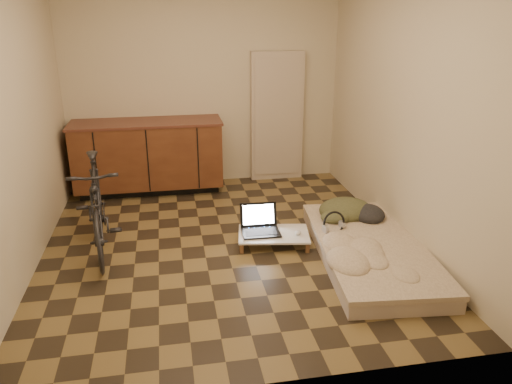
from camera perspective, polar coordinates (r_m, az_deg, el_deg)
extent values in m
cube|color=brown|center=(5.01, -3.50, -5.98)|extent=(3.50, 4.00, 0.00)
cube|color=beige|center=(6.55, -5.98, 12.18)|extent=(3.50, 0.00, 2.60)
cube|color=beige|center=(2.68, 1.24, 0.25)|extent=(3.50, 0.00, 2.60)
cube|color=beige|center=(4.72, -25.61, 7.13)|extent=(0.00, 4.00, 2.60)
cube|color=beige|center=(5.09, 16.38, 9.13)|extent=(0.00, 4.00, 2.60)
cube|color=black|center=(6.58, -11.91, 0.64)|extent=(1.70, 0.48, 0.10)
cube|color=#492414|center=(6.41, -12.20, 4.23)|extent=(1.80, 0.60, 0.78)
cube|color=#542A1E|center=(6.31, -12.47, 7.76)|extent=(1.84, 0.62, 0.03)
cube|color=#C2AF99|center=(6.71, 2.41, 8.56)|extent=(0.70, 0.10, 1.70)
imported|color=black|center=(4.93, -17.76, -1.00)|extent=(0.64, 1.61, 1.01)
cube|color=#BBA896|center=(4.83, 12.90, -6.73)|extent=(1.10, 2.02, 0.12)
cube|color=beige|center=(4.80, 12.98, -5.84)|extent=(1.12, 2.04, 0.05)
cube|color=brown|center=(4.82, -1.65, -6.46)|extent=(0.04, 0.04, 0.10)
cube|color=brown|center=(5.17, -1.61, -4.51)|extent=(0.04, 0.04, 0.10)
cube|color=brown|center=(4.85, 5.90, -6.36)|extent=(0.04, 0.04, 0.10)
cube|color=brown|center=(5.20, 5.40, -4.44)|extent=(0.04, 0.04, 0.10)
cube|color=silver|center=(4.97, 2.02, -4.82)|extent=(0.76, 0.55, 0.02)
cube|color=black|center=(4.96, 0.57, -4.65)|extent=(0.38, 0.27, 0.02)
cube|color=black|center=(5.05, 0.27, -2.57)|extent=(0.37, 0.08, 0.24)
cube|color=white|center=(5.05, 0.27, -2.57)|extent=(0.32, 0.06, 0.19)
ellipsoid|color=silver|center=(4.95, 4.79, -4.67)|extent=(0.10, 0.11, 0.03)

